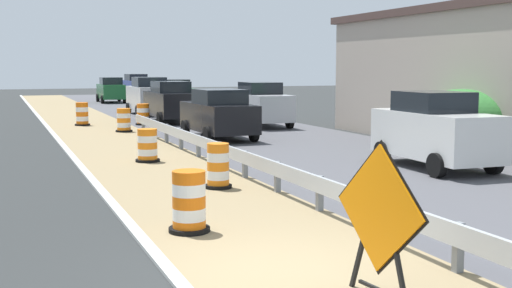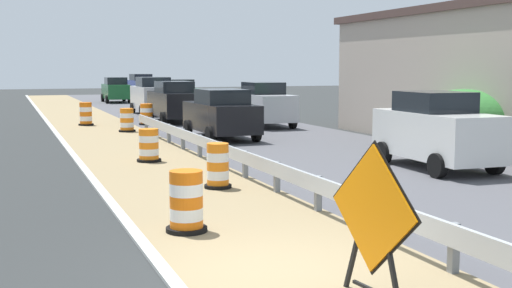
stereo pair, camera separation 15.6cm
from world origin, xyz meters
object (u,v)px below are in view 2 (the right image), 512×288
Objects in this scene: traffic_barrel_mid at (149,147)px; car_trailing_near_lane at (179,94)px; warning_sign_diamond at (373,215)px; traffic_barrel_nearest at (186,204)px; traffic_barrel_farther at (147,115)px; car_distant_a at (141,86)px; car_trailing_far_lane at (221,114)px; car_distant_b at (153,96)px; car_lead_far_lane at (174,102)px; car_mid_far_lane at (436,130)px; utility_pole_near at (491,24)px; car_lead_near_lane at (116,90)px; traffic_barrel_far at (127,121)px; traffic_barrel_close at (218,168)px; car_distant_c at (264,104)px; traffic_barrel_farthest at (86,115)px.

traffic_barrel_mid is 24.74m from car_trailing_near_lane.
warning_sign_diamond is 1.85× the size of traffic_barrel_nearest.
car_distant_a reaches higher than traffic_barrel_farther.
car_distant_b is at bearing -1.71° from car_trailing_far_lane.
car_mid_far_lane is (3.07, -17.73, 0.02)m from car_lead_far_lane.
utility_pole_near reaches higher than car_trailing_far_lane.
traffic_barrel_mid is 0.21× the size of car_lead_far_lane.
car_lead_near_lane reaches higher than traffic_barrel_mid.
car_mid_far_lane is at bearing -137.92° from warning_sign_diamond.
traffic_barrel_far is at bearing 161.55° from car_distant_b.
car_trailing_near_lane is at bearing -15.45° from car_lead_far_lane.
car_mid_far_lane reaches higher than traffic_barrel_farther.
car_trailing_near_lane is at bearing 77.37° from traffic_barrel_close.
traffic_barrel_farther is at bearing 64.31° from traffic_barrel_far.
car_distant_c is at bearing -39.88° from car_trailing_far_lane.
car_distant_b is (3.27, 9.92, 0.64)m from traffic_barrel_far.
car_trailing_near_lane is at bearing -3.49° from car_distant_a.
car_lead_far_lane is at bearing 79.26° from traffic_barrel_close.
car_distant_a is at bearing -6.87° from car_lead_far_lane.
traffic_barrel_close is 12.51m from utility_pole_near.
traffic_barrel_close is at bearing -159.97° from utility_pole_near.
car_mid_far_lane reaches higher than car_distant_c.
car_mid_far_lane is (6.55, 0.65, 0.59)m from traffic_barrel_close.
traffic_barrel_nearest is at bearing 168.85° from car_distant_b.
car_distant_a is 0.58× the size of utility_pole_near.
car_distant_c reaches higher than car_lead_near_lane.
car_distant_c reaches higher than traffic_barrel_farther.
car_mid_far_lane is 0.91× the size of car_trailing_far_lane.
car_distant_a reaches higher than traffic_barrel_far.
warning_sign_diamond is 23.35m from car_distant_c.
traffic_barrel_far is at bearing -115.69° from traffic_barrel_farther.
traffic_barrel_close is 1.07× the size of traffic_barrel_mid.
car_distant_b is at bearing -11.35° from car_distant_a.
traffic_barrel_farthest is 0.24× the size of car_distant_a.
car_distant_b is at bearing 75.40° from traffic_barrel_farther.
car_lead_near_lane reaches higher than traffic_barrel_farthest.
car_lead_near_lane reaches higher than traffic_barrel_nearest.
car_lead_far_lane reaches higher than traffic_barrel_mid.
car_mid_far_lane reaches higher than traffic_barrel_nearest.
traffic_barrel_farthest is 4.49m from car_lead_far_lane.
car_trailing_far_lane is 1.07× the size of car_distant_b.
traffic_barrel_mid is 0.24× the size of car_mid_far_lane.
traffic_barrel_farther is 0.25× the size of car_mid_far_lane.
traffic_barrel_far is (2.09, 17.81, -0.02)m from traffic_barrel_nearest.
car_distant_c is at bearing -171.21° from car_lead_near_lane.
car_distant_b is 0.96× the size of car_distant_c.
traffic_barrel_nearest is 0.24× the size of car_distant_c.
traffic_barrel_close is at bearing 171.22° from car_distant_b.
traffic_barrel_close is 0.24× the size of car_lead_near_lane.
car_distant_a is (3.40, 33.30, 0.11)m from car_trailing_far_lane.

